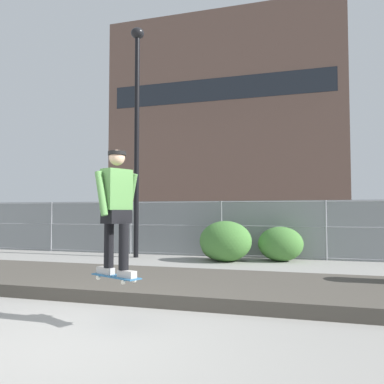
# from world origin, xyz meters

# --- Properties ---
(ground_plane) EXTENTS (120.00, 120.00, 0.00)m
(ground_plane) POSITION_xyz_m (0.00, 0.00, 0.00)
(ground_plane) COLOR gray
(gravel_berm) EXTENTS (15.11, 2.85, 0.22)m
(gravel_berm) POSITION_xyz_m (0.00, 3.05, 0.11)
(gravel_berm) COLOR #4C473F
(gravel_berm) RESTS_ON ground_plane
(skateboard) EXTENTS (0.81, 0.51, 0.07)m
(skateboard) POSITION_xyz_m (0.28, 0.61, 0.64)
(skateboard) COLOR #2D608C
(skater) EXTENTS (0.70, 0.62, 1.66)m
(skater) POSITION_xyz_m (0.28, 0.61, 1.59)
(skater) COLOR #B2ADA8
(skater) RESTS_ON skateboard
(chain_fence) EXTENTS (19.81, 0.06, 1.85)m
(chain_fence) POSITION_xyz_m (-0.00, 8.64, 0.93)
(chain_fence) COLOR gray
(chain_fence) RESTS_ON ground_plane
(street_lamp) EXTENTS (0.44, 0.44, 7.67)m
(street_lamp) POSITION_xyz_m (-2.65, 7.68, 4.69)
(street_lamp) COLOR black
(street_lamp) RESTS_ON ground_plane
(parked_car_near) EXTENTS (4.42, 1.99, 1.66)m
(parked_car_near) POSITION_xyz_m (-5.18, 12.17, 0.84)
(parked_car_near) COLOR #474C54
(parked_car_near) RESTS_ON ground_plane
(parked_car_mid) EXTENTS (4.45, 2.05, 1.66)m
(parked_car_mid) POSITION_xyz_m (0.29, 12.19, 0.84)
(parked_car_mid) COLOR #566B4C
(parked_car_mid) RESTS_ON ground_plane
(library_building) EXTENTS (26.58, 10.93, 23.92)m
(library_building) POSITION_xyz_m (-6.23, 42.20, 11.96)
(library_building) COLOR brown
(library_building) RESTS_ON ground_plane
(shrub_left) EXTENTS (1.09, 0.89, 0.84)m
(shrub_left) POSITION_xyz_m (0.09, 7.77, 0.42)
(shrub_left) COLOR #567A33
(shrub_left) RESTS_ON ground_plane
(shrub_center) EXTENTS (1.57, 1.29, 1.21)m
(shrub_center) POSITION_xyz_m (0.38, 7.45, 0.61)
(shrub_center) COLOR #477F38
(shrub_center) RESTS_ON ground_plane
(shrub_right) EXTENTS (1.35, 1.10, 1.04)m
(shrub_right) POSITION_xyz_m (1.95, 7.98, 0.52)
(shrub_right) COLOR #477F38
(shrub_right) RESTS_ON ground_plane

